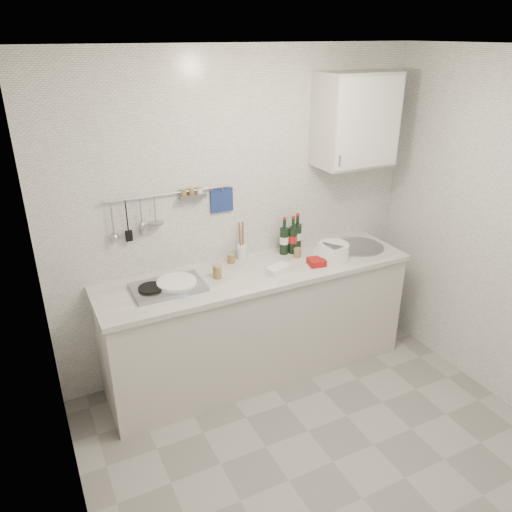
{
  "coord_description": "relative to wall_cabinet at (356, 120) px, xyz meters",
  "views": [
    {
      "loc": [
        -1.53,
        -1.94,
        2.57
      ],
      "look_at": [
        -0.11,
        0.9,
        1.14
      ],
      "focal_mm": 35.0,
      "sensor_mm": 36.0,
      "label": 1
    }
  ],
  "objects": [
    {
      "name": "floor",
      "position": [
        -0.9,
        -1.22,
        -1.95
      ],
      "size": [
        3.0,
        3.0,
        0.0
      ],
      "primitive_type": "plane",
      "color": "slate",
      "rests_on": "ground"
    },
    {
      "name": "jar_a",
      "position": [
        -1.03,
        0.08,
        -0.99
      ],
      "size": [
        0.06,
        0.06,
        0.08
      ],
      "rotation": [
        0.0,
        0.0,
        0.24
      ],
      "color": "olive",
      "rests_on": "counter"
    },
    {
      "name": "ceiling",
      "position": [
        -0.9,
        -1.22,
        0.55
      ],
      "size": [
        3.0,
        3.0,
        0.0
      ],
      "primitive_type": "plane",
      "rotation": [
        3.14,
        0.0,
        0.0
      ],
      "color": "silver",
      "rests_on": "back_wall"
    },
    {
      "name": "plate_stack_sink",
      "position": [
        -0.28,
        -0.2,
        -0.98
      ],
      "size": [
        0.31,
        0.3,
        0.12
      ],
      "rotation": [
        0.0,
        0.0,
        0.32
      ],
      "color": "white",
      "rests_on": "counter"
    },
    {
      "name": "jar_b",
      "position": [
        -0.47,
        0.08,
        -0.99
      ],
      "size": [
        0.06,
        0.06,
        0.08
      ],
      "rotation": [
        0.0,
        0.0,
        -0.38
      ],
      "color": "olive",
      "rests_on": "counter"
    },
    {
      "name": "counter",
      "position": [
        -0.89,
        -0.12,
        -1.52
      ],
      "size": [
        2.44,
        0.64,
        0.96
      ],
      "color": "beige",
      "rests_on": "floor"
    },
    {
      "name": "back_wall",
      "position": [
        -0.9,
        0.18,
        -0.7
      ],
      "size": [
        3.0,
        0.02,
        2.5
      ],
      "primitive_type": "cube",
      "color": "silver",
      "rests_on": "floor"
    },
    {
      "name": "strawberry_punnet",
      "position": [
        -0.46,
        -0.25,
        -1.0
      ],
      "size": [
        0.14,
        0.14,
        0.05
      ],
      "primitive_type": "cube",
      "rotation": [
        0.0,
        0.0,
        -0.18
      ],
      "color": "red",
      "rests_on": "counter"
    },
    {
      "name": "utensil_crock",
      "position": [
        -0.92,
        0.11,
        -0.95
      ],
      "size": [
        0.08,
        0.08,
        0.32
      ],
      "rotation": [
        0.0,
        0.0,
        -0.4
      ],
      "color": "white",
      "rests_on": "counter"
    },
    {
      "name": "wine_bottles",
      "position": [
        -0.51,
        0.06,
        -0.87
      ],
      "size": [
        0.21,
        0.11,
        0.31
      ],
      "rotation": [
        0.0,
        0.0,
        0.19
      ],
      "color": "black",
      "rests_on": "counter"
    },
    {
      "name": "jar_d",
      "position": [
        -1.23,
        -0.11,
        -0.98
      ],
      "size": [
        0.07,
        0.07,
        0.1
      ],
      "rotation": [
        0.0,
        0.0,
        0.15
      ],
      "color": "olive",
      "rests_on": "counter"
    },
    {
      "name": "plate_stack_hob",
      "position": [
        -1.55,
        -0.13,
        -1.0
      ],
      "size": [
        0.31,
        0.3,
        0.05
      ],
      "rotation": [
        0.0,
        0.0,
        -0.21
      ],
      "color": "#4F77B4",
      "rests_on": "counter"
    },
    {
      "name": "wall_cabinet",
      "position": [
        0.0,
        0.0,
        0.0
      ],
      "size": [
        0.6,
        0.38,
        0.7
      ],
      "color": "beige",
      "rests_on": "back_wall"
    },
    {
      "name": "jar_c",
      "position": [
        -0.51,
        -0.05,
        -0.99
      ],
      "size": [
        0.06,
        0.06,
        0.07
      ],
      "rotation": [
        0.0,
        0.0,
        0.06
      ],
      "color": "olive",
      "rests_on": "counter"
    },
    {
      "name": "butter_dish",
      "position": [
        -0.79,
        -0.24,
        -1.0
      ],
      "size": [
        0.21,
        0.15,
        0.06
      ],
      "primitive_type": "cube",
      "rotation": [
        0.0,
        0.0,
        0.35
      ],
      "color": "white",
      "rests_on": "counter"
    },
    {
      "name": "wall_rail",
      "position": [
        -1.5,
        0.15,
        -0.52
      ],
      "size": [
        0.98,
        0.09,
        0.34
      ],
      "color": "#93969B",
      "rests_on": "back_wall"
    },
    {
      "name": "wall_left",
      "position": [
        -2.4,
        -1.22,
        -0.7
      ],
      "size": [
        0.02,
        2.8,
        2.5
      ],
      "primitive_type": "cube",
      "color": "silver",
      "rests_on": "floor"
    }
  ]
}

